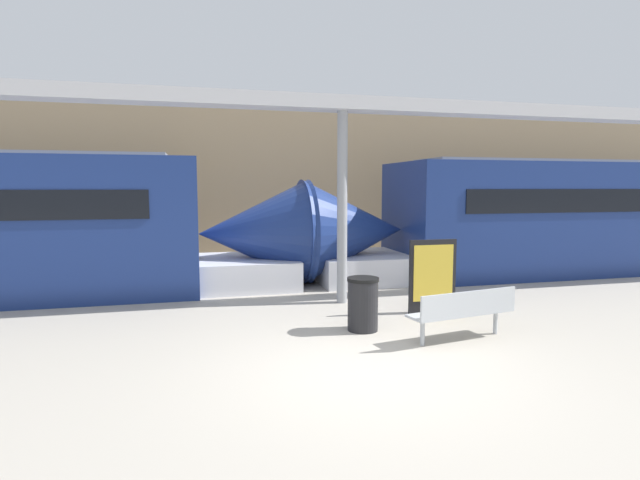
% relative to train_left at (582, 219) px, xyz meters
% --- Properties ---
extents(ground_plane, '(60.00, 60.00, 0.00)m').
position_rel_train_left_xyz_m(ground_plane, '(-8.86, -6.23, -1.51)').
color(ground_plane, '#A8A093').
extents(station_wall, '(56.00, 0.20, 5.00)m').
position_rel_train_left_xyz_m(station_wall, '(-8.86, 3.64, 0.99)').
color(station_wall, '#9E8460').
rests_on(station_wall, ground_plane).
extents(train_left, '(16.70, 2.93, 3.20)m').
position_rel_train_left_xyz_m(train_left, '(0.00, 0.00, 0.00)').
color(train_left, navy).
rests_on(train_left, ground_plane).
extents(bench_near, '(1.90, 0.77, 0.83)m').
position_rel_train_left_xyz_m(bench_near, '(-6.94, -5.37, -1.00)').
color(bench_near, '#ADB2B7').
rests_on(bench_near, ground_plane).
extents(trash_bin, '(0.54, 0.54, 0.91)m').
position_rel_train_left_xyz_m(trash_bin, '(-8.31, -4.42, -1.05)').
color(trash_bin, black).
rests_on(trash_bin, ground_plane).
extents(poster_board, '(0.97, 0.07, 1.44)m').
position_rel_train_left_xyz_m(poster_board, '(-6.60, -3.59, -0.79)').
color(poster_board, black).
rests_on(poster_board, ground_plane).
extents(support_column_near, '(0.22, 0.22, 4.00)m').
position_rel_train_left_xyz_m(support_column_near, '(-8.06, -2.33, 0.49)').
color(support_column_near, gray).
rests_on(support_column_near, ground_plane).
extents(canopy_beam, '(28.00, 0.60, 0.28)m').
position_rel_train_left_xyz_m(canopy_beam, '(-8.06, -2.33, 2.63)').
color(canopy_beam, '#B7B7BC').
rests_on(canopy_beam, support_column_near).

